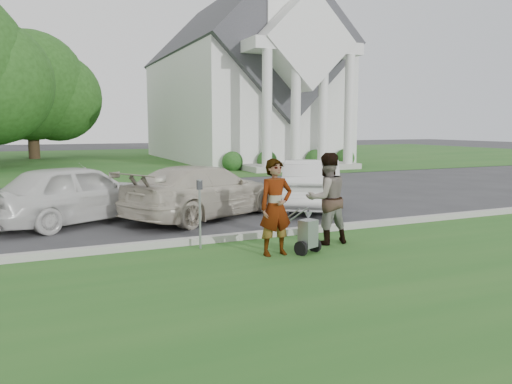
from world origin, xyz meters
TOP-DOWN VIEW (x-y plane):
  - ground at (0.00, 0.00)m, footprint 120.00×120.00m
  - grass_strip at (0.00, -3.00)m, footprint 80.00×7.00m
  - church_lawn at (0.00, 27.00)m, footprint 80.00×30.00m
  - curb at (0.00, 0.55)m, footprint 80.00×0.18m
  - church at (9.00, 23.11)m, footprint 9.19×19.00m
  - tree_back at (-4.01, 29.99)m, footprint 9.61×7.60m
  - striping_cart at (0.50, -0.96)m, footprint 0.68×0.98m
  - person_left at (-0.08, -0.82)m, footprint 0.64×0.42m
  - person_right at (1.22, -0.42)m, footprint 0.88×0.69m
  - parking_meter_near at (-1.17, 0.16)m, footprint 0.10×0.09m
  - car_b at (-3.05, 3.83)m, footprint 4.55×3.40m
  - car_c at (-0.05, 3.33)m, footprint 4.93×3.82m
  - car_d at (3.18, 3.51)m, footprint 3.42×4.34m

SIDE VIEW (x-z plane):
  - ground at x=0.00m, z-range 0.00..0.00m
  - grass_strip at x=0.00m, z-range 0.00..0.01m
  - church_lawn at x=0.00m, z-range 0.00..0.01m
  - curb at x=0.00m, z-range 0.00..0.15m
  - striping_cart at x=0.50m, z-range -0.06..0.79m
  - car_c at x=-0.05m, z-range 0.00..1.33m
  - car_d at x=3.18m, z-range 0.00..1.38m
  - car_b at x=-3.05m, z-range 0.00..1.44m
  - parking_meter_near at x=-1.17m, z-range 0.17..1.50m
  - person_left at x=-0.08m, z-range 0.00..1.73m
  - person_right at x=1.22m, z-range 0.00..1.79m
  - tree_back at x=-4.01m, z-range 0.28..9.17m
  - church at x=9.00m, z-range -6.11..17.99m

